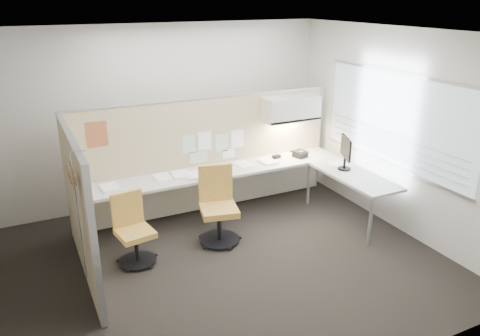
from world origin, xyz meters
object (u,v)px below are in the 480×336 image
chair_left (133,231)px  chair_right (218,208)px  phone (300,154)px  desk (243,178)px  monitor (346,151)px

chair_left → chair_right: bearing=-7.0°
chair_right → phone: bearing=34.4°
desk → chair_left: chair_left is taller
chair_right → phone: size_ratio=3.93×
chair_left → phone: (2.91, 0.73, 0.36)m
desk → phone: phone is taller
chair_left → phone: size_ratio=3.41×
chair_right → chair_left: bearing=-165.0°
chair_left → chair_right: (1.17, 0.04, 0.06)m
desk → chair_right: bearing=-139.7°
monitor → desk: bearing=87.8°
chair_right → desk: bearing=53.2°
monitor → chair_right: bearing=110.4°
desk → monitor: size_ratio=8.04×
desk → monitor: (1.37, -0.64, 0.42)m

